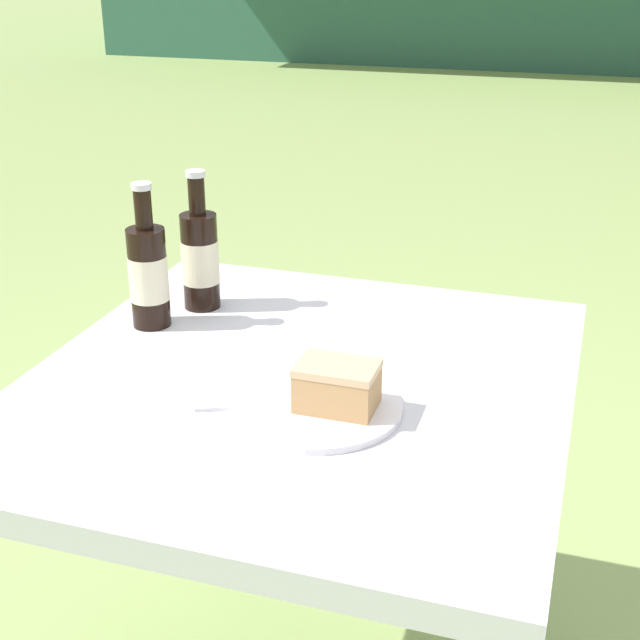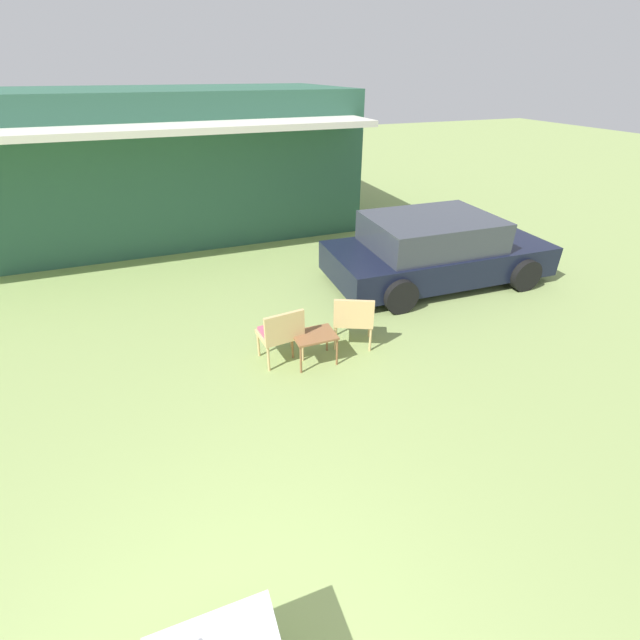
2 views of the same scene
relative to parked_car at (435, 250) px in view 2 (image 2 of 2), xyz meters
name	(u,v)px [view 2 (image 2 of 2)]	position (x,y,z in m)	size (l,w,h in m)	color
cabin_building	(132,163)	(-5.23, 5.35, 1.01)	(10.30, 5.58, 3.24)	#2D5B47
parked_car	(435,250)	(0.00, 0.00, 0.00)	(4.26, 2.23, 1.27)	black
wicker_chair_cushioned	(281,331)	(-3.55, -1.59, -0.13)	(0.62, 0.51, 0.84)	tan
wicker_chair_plain	(354,317)	(-2.45, -1.60, -0.12)	(0.71, 0.65, 0.84)	tan
garden_side_table	(314,338)	(-3.12, -1.77, -0.22)	(0.58, 0.43, 0.45)	brown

